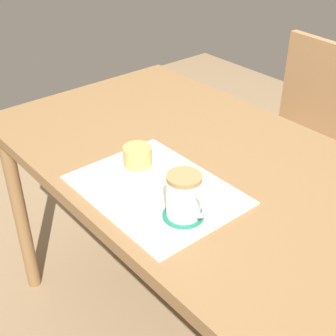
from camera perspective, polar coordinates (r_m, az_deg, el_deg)
The scene contains 8 objects.
ground_plane at distance 1.84m, azimuth 2.40°, elevation -19.24°, with size 4.40×4.40×0.02m, color #846B4C.
dining_table at distance 1.37m, azimuth 3.04°, elevation -1.31°, with size 1.26×0.76×0.75m.
wooden_chair at distance 2.00m, azimuth 15.29°, elevation 3.05°, with size 0.45×0.45×0.88m.
placemat at distance 1.17m, azimuth -1.50°, elevation -2.65°, with size 0.41×0.31×0.00m, color silver.
pastry_plate at distance 1.25m, azimuth -3.67°, elevation 0.24°, with size 0.16×0.16×0.01m, color white.
pastry at distance 1.24m, azimuth -3.72°, elevation 1.49°, with size 0.08×0.08×0.05m, color tan.
coffee_coaster at distance 1.08m, azimuth 1.88°, elevation -5.76°, with size 0.10×0.10×0.01m, color #196B4C.
coffee_mug at distance 1.05m, azimuth 2.03°, elevation -3.41°, with size 0.11×0.08×0.11m.
Camera 1 is at (0.82, -0.78, 1.43)m, focal length 50.00 mm.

